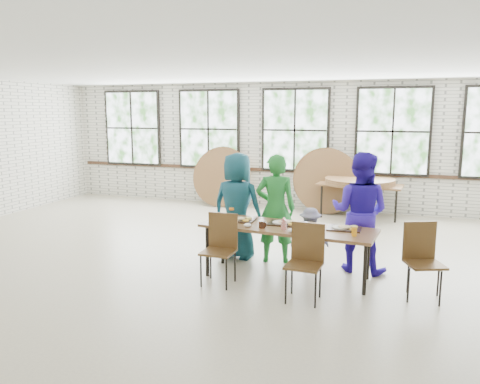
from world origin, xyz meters
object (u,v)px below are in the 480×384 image
object	(u,v)px
chair_near_left	(221,242)
dining_table	(287,230)
chair_near_right	(306,255)
storage_table	(359,187)

from	to	relation	value
chair_near_left	dining_table	bearing A→B (deg)	29.53
dining_table	chair_near_right	world-z (taller)	chair_near_right
storage_table	chair_near_left	bearing A→B (deg)	-101.68
chair_near_left	storage_table	bearing A→B (deg)	73.25
dining_table	chair_near_left	bearing A→B (deg)	-145.21
dining_table	storage_table	xyz separation A→B (m)	(0.63, 4.25, -0.00)
chair_near_left	chair_near_right	bearing A→B (deg)	-8.56
chair_near_left	storage_table	distance (m)	4.92
dining_table	chair_near_left	world-z (taller)	chair_near_left
dining_table	storage_table	size ratio (longest dim) A/B	1.32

